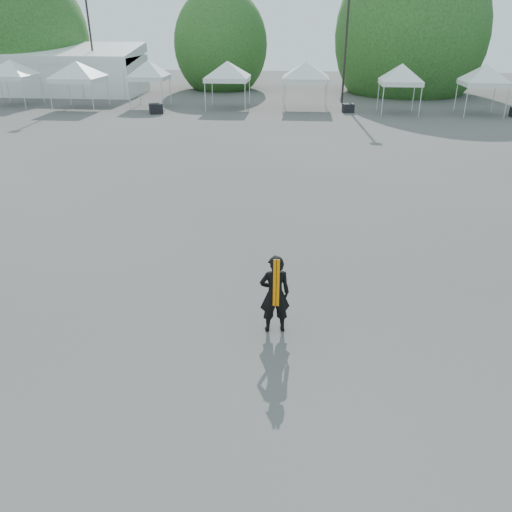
{
  "coord_description": "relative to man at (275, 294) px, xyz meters",
  "views": [
    {
      "loc": [
        0.23,
        -9.85,
        5.92
      ],
      "look_at": [
        -0.73,
        -0.1,
        1.3
      ],
      "focal_mm": 35.0,
      "sensor_mm": 36.0,
      "label": 1
    }
  ],
  "objects": [
    {
      "name": "light_pole_east",
      "position": [
        3.26,
        32.97,
        4.64
      ],
      "size": [
        0.6,
        0.25,
        9.8
      ],
      "color": "black",
      "rests_on": "ground"
    },
    {
      "name": "ground",
      "position": [
        0.26,
        0.97,
        -0.87
      ],
      "size": [
        120.0,
        120.0,
        0.0
      ],
      "primitive_type": "plane",
      "color": "#474442",
      "rests_on": "ground"
    },
    {
      "name": "tent_b",
      "position": [
        -16.26,
        28.16,
        2.19
      ],
      "size": [
        4.66,
        4.66,
        3.88
      ],
      "color": "silver",
      "rests_on": "ground"
    },
    {
      "name": "tent_f",
      "position": [
        6.85,
        28.15,
        2.19
      ],
      "size": [
        3.83,
        3.83,
        3.88
      ],
      "color": "silver",
      "rests_on": "ground"
    },
    {
      "name": "tree_far_w",
      "position": [
        -25.74,
        38.97,
        3.67
      ],
      "size": [
        4.8,
        4.8,
        7.3
      ],
      "color": "#382314",
      "rests_on": "ground"
    },
    {
      "name": "marquee",
      "position": [
        -21.74,
        35.97,
        1.1
      ],
      "size": [
        15.0,
        6.25,
        4.23
      ],
      "color": "white",
      "rests_on": "ground"
    },
    {
      "name": "tent_g",
      "position": [
        12.41,
        28.23,
        2.19
      ],
      "size": [
        3.99,
        3.99,
        3.88
      ],
      "color": "silver",
      "rests_on": "ground"
    },
    {
      "name": "crate_west",
      "position": [
        -10.09,
        26.43,
        -0.53
      ],
      "size": [
        1.09,
        1.0,
        0.69
      ],
      "primitive_type": "cube",
      "rotation": [
        0.0,
        0.0,
        0.44
      ],
      "color": "black",
      "rests_on": "ground"
    },
    {
      "name": "tree_mid_w",
      "position": [
        -7.74,
        40.97,
        3.06
      ],
      "size": [
        4.16,
        4.16,
        6.33
      ],
      "color": "#382314",
      "rests_on": "ground"
    },
    {
      "name": "tent_a",
      "position": [
        -21.91,
        29.21,
        2.19
      ],
      "size": [
        4.35,
        4.35,
        3.88
      ],
      "color": "silver",
      "rests_on": "ground"
    },
    {
      "name": "man",
      "position": [
        0.0,
        0.0,
        0.0
      ],
      "size": [
        0.71,
        0.54,
        1.74
      ],
      "rotation": [
        0.0,
        0.0,
        3.36
      ],
      "color": "black",
      "rests_on": "ground"
    },
    {
      "name": "crate_mid",
      "position": [
        3.44,
        28.27,
        -0.56
      ],
      "size": [
        0.88,
        0.73,
        0.61
      ],
      "primitive_type": "cube",
      "rotation": [
        0.0,
        0.0,
        0.17
      ],
      "color": "black",
      "rests_on": "ground"
    },
    {
      "name": "tent_d",
      "position": [
        -5.38,
        29.32,
        2.19
      ],
      "size": [
        4.37,
        4.37,
        3.88
      ],
      "color": "silver",
      "rests_on": "ground"
    },
    {
      "name": "tent_c",
      "position": [
        -11.35,
        29.55,
        2.19
      ],
      "size": [
        3.75,
        3.75,
        3.88
      ],
      "color": "silver",
      "rests_on": "ground"
    },
    {
      "name": "light_pole_west",
      "position": [
        -17.74,
        34.97,
        4.9
      ],
      "size": [
        0.6,
        0.25,
        10.3
      ],
      "color": "black",
      "rests_on": "ground"
    },
    {
      "name": "tent_e",
      "position": [
        0.32,
        29.64,
        2.19
      ],
      "size": [
        4.64,
        4.64,
        3.88
      ],
      "color": "silver",
      "rests_on": "ground"
    },
    {
      "name": "tree_mid_e",
      "position": [
        9.26,
        39.97,
        3.97
      ],
      "size": [
        5.12,
        5.12,
        7.79
      ],
      "color": "#382314",
      "rests_on": "ground"
    }
  ]
}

